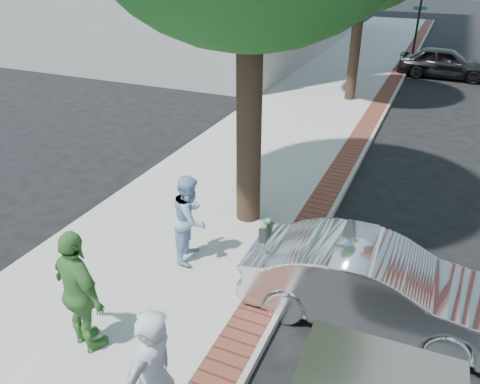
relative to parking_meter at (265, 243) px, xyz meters
The scene contains 12 objects.
ground 1.45m from the parking_meter, 147.95° to the left, with size 120.00×120.00×0.00m, color black.
sidewalk 8.77m from the parking_meter, 104.49° to the left, with size 5.00×60.00×0.15m, color #9E9991.
brick_strip 8.49m from the parking_meter, 89.85° to the left, with size 0.60×60.00×0.01m, color brown.
curb 8.51m from the parking_meter, 87.47° to the left, with size 0.10×60.00×0.15m, color gray.
office_base 26.28m from the parking_meter, 121.38° to the left, with size 18.20×22.20×4.00m, color gray.
signal_near 22.45m from the parking_meter, 89.43° to the left, with size 0.70×0.15×3.80m.
parking_meter is the anchor object (origin of this frame).
person_gray 3.00m from the parking_meter, 93.89° to the right, with size 0.72×0.47×1.97m, color #B0B0B5.
person_officer 1.75m from the parking_meter, 163.57° to the left, with size 0.83×0.65×1.72m, color #8AAAD6.
person_green 2.91m from the parking_meter, 132.89° to the right, with size 1.16×0.48×1.98m, color #4B8A3E.
sedan_silver 1.84m from the parking_meter, 10.57° to the left, with size 1.45×4.15×1.37m, color silver.
bg_car 18.31m from the parking_meter, 83.72° to the left, with size 1.66×4.12×1.40m, color black.
Camera 1 is at (2.85, -6.38, 5.44)m, focal length 35.00 mm.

